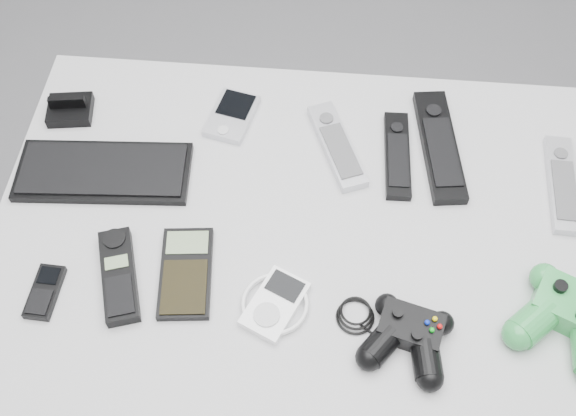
# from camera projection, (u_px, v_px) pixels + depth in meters

# --- Properties ---
(floor) EXTENTS (3.50, 3.50, 0.00)m
(floor) POSITION_uv_depth(u_px,v_px,m) (288.00, 413.00, 1.69)
(floor) COLOR slate
(floor) RESTS_ON ground
(desk) EXTENTS (1.10, 0.71, 0.74)m
(desk) POSITION_uv_depth(u_px,v_px,m) (323.00, 247.00, 1.17)
(desk) COLOR #A9A9AB
(desk) RESTS_ON floor
(pda_keyboard) EXTENTS (0.31, 0.14, 0.02)m
(pda_keyboard) POSITION_uv_depth(u_px,v_px,m) (104.00, 171.00, 1.17)
(pda_keyboard) COLOR black
(pda_keyboard) RESTS_ON desk
(dock_bracket) EXTENTS (0.09, 0.08, 0.04)m
(dock_bracket) POSITION_uv_depth(u_px,v_px,m) (69.00, 106.00, 1.23)
(dock_bracket) COLOR black
(dock_bracket) RESTS_ON desk
(pda) EXTENTS (0.10, 0.13, 0.02)m
(pda) POSITION_uv_depth(u_px,v_px,m) (232.00, 115.00, 1.24)
(pda) COLOR #BBBCC4
(pda) RESTS_ON desk
(remote_silver_a) EXTENTS (0.12, 0.20, 0.02)m
(remote_silver_a) POSITION_uv_depth(u_px,v_px,m) (337.00, 145.00, 1.20)
(remote_silver_a) COLOR #BBBCC4
(remote_silver_a) RESTS_ON desk
(remote_black_a) EXTENTS (0.05, 0.19, 0.02)m
(remote_black_a) POSITION_uv_depth(u_px,v_px,m) (397.00, 155.00, 1.19)
(remote_black_a) COLOR black
(remote_black_a) RESTS_ON desk
(remote_black_b) EXTENTS (0.09, 0.25, 0.02)m
(remote_black_b) POSITION_uv_depth(u_px,v_px,m) (439.00, 145.00, 1.20)
(remote_black_b) COLOR black
(remote_black_b) RESTS_ON desk
(remote_silver_b) EXTENTS (0.05, 0.20, 0.02)m
(remote_silver_b) POSITION_uv_depth(u_px,v_px,m) (563.00, 184.00, 1.15)
(remote_silver_b) COLOR #B4B4BB
(remote_silver_b) RESTS_ON desk
(mobile_phone) EXTENTS (0.04, 0.09, 0.02)m
(mobile_phone) POSITION_uv_depth(u_px,v_px,m) (45.00, 292.00, 1.04)
(mobile_phone) COLOR black
(mobile_phone) RESTS_ON desk
(cordless_handset) EXTENTS (0.10, 0.17, 0.03)m
(cordless_handset) POSITION_uv_depth(u_px,v_px,m) (119.00, 275.00, 1.05)
(cordless_handset) COLOR black
(cordless_handset) RESTS_ON desk
(calculator) EXTENTS (0.10, 0.17, 0.02)m
(calculator) POSITION_uv_depth(u_px,v_px,m) (186.00, 272.00, 1.06)
(calculator) COLOR black
(calculator) RESTS_ON desk
(mp3_player) EXTENTS (0.14, 0.14, 0.02)m
(mp3_player) POSITION_uv_depth(u_px,v_px,m) (275.00, 304.00, 1.03)
(mp3_player) COLOR white
(mp3_player) RESTS_ON desk
(controller_black) EXTENTS (0.25, 0.19, 0.04)m
(controller_black) POSITION_uv_depth(u_px,v_px,m) (408.00, 335.00, 0.99)
(controller_black) COLOR black
(controller_black) RESTS_ON desk
(controller_green) EXTENTS (0.22, 0.22, 0.05)m
(controller_green) POSITION_uv_depth(u_px,v_px,m) (570.00, 315.00, 1.00)
(controller_green) COLOR #24853C
(controller_green) RESTS_ON desk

